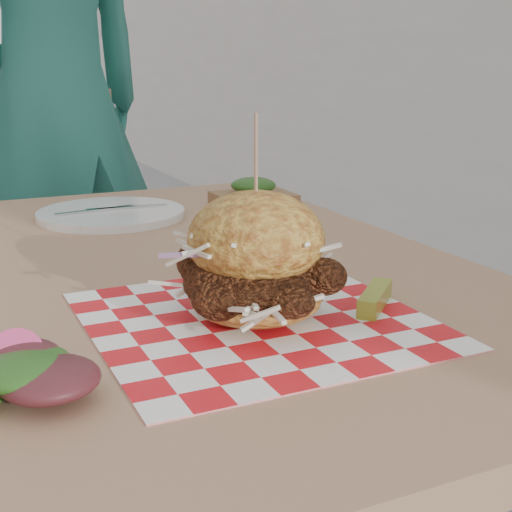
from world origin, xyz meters
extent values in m
imported|color=#297769|center=(0.32, 1.36, 0.92)|extent=(0.79, 0.66, 1.84)
cube|color=#A97E5D|center=(0.28, 0.20, 0.73)|extent=(0.80, 1.20, 0.04)
cylinder|color=#333338|center=(0.62, 0.74, 0.35)|extent=(0.05, 0.05, 0.71)
cube|color=#A97E5D|center=(0.28, 1.14, 0.45)|extent=(0.50, 0.50, 0.04)
cube|color=#A97E5D|center=(0.24, 1.33, 0.70)|extent=(0.42, 0.13, 0.50)
cylinder|color=#333338|center=(0.14, 0.92, 0.21)|extent=(0.03, 0.03, 0.43)
cylinder|color=#333338|center=(0.49, 1.00, 0.21)|extent=(0.03, 0.03, 0.43)
cylinder|color=#333338|center=(0.42, 1.35, 0.21)|extent=(0.03, 0.03, 0.43)
cube|color=red|center=(0.30, -0.06, 0.75)|extent=(0.36, 0.36, 0.00)
ellipsoid|color=gold|center=(0.30, -0.06, 0.78)|extent=(0.15, 0.15, 0.05)
ellipsoid|color=brown|center=(0.30, -0.06, 0.80)|extent=(0.16, 0.15, 0.08)
ellipsoid|color=gold|center=(0.30, -0.06, 0.84)|extent=(0.15, 0.15, 0.11)
cylinder|color=#A97E5D|center=(0.30, -0.06, 0.92)|extent=(0.00, 0.00, 0.11)
cube|color=#94A630|center=(0.44, -0.08, 0.76)|extent=(0.08, 0.08, 0.02)
ellipsoid|color=#3F1419|center=(0.05, -0.14, 0.76)|extent=(0.08, 0.08, 0.03)
ellipsoid|color=#1D4F16|center=(0.03, -0.11, 0.76)|extent=(0.08, 0.08, 0.03)
ellipsoid|color=#1D4F16|center=(0.03, -0.16, 0.76)|extent=(0.08, 0.08, 0.03)
cylinder|color=#DA3C77|center=(0.04, -0.12, 0.79)|extent=(0.05, 0.05, 0.04)
cylinder|color=white|center=(0.28, 0.55, 0.76)|extent=(0.27, 0.27, 0.01)
cube|color=silver|center=(0.25, 0.55, 0.77)|extent=(0.15, 0.03, 0.00)
cube|color=silver|center=(0.31, 0.55, 0.77)|extent=(0.15, 0.03, 0.00)
cube|color=brown|center=(0.57, 0.54, 0.76)|extent=(0.15, 0.12, 0.02)
ellipsoid|color=#1D4F16|center=(0.57, 0.54, 0.79)|extent=(0.09, 0.09, 0.03)
camera|label=1|loc=(-0.02, -0.73, 1.03)|focal=50.00mm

